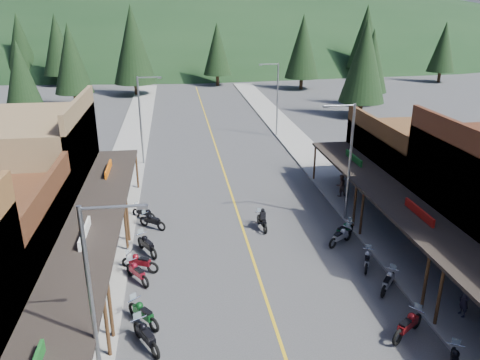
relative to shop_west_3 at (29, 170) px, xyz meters
name	(u,v)px	position (x,y,z in m)	size (l,w,h in m)	color
ground	(265,296)	(13.78, -11.30, -3.52)	(220.00, 220.00, 0.00)	#38383A
centerline	(223,168)	(13.78, 8.70, -3.51)	(0.15, 90.00, 0.01)	gold
sidewalk_west	(124,172)	(5.08, 8.70, -3.44)	(3.40, 94.00, 0.15)	gray
sidewalk_east	(316,163)	(22.48, 8.70, -3.44)	(3.40, 94.00, 0.15)	gray
shop_west_3	(29,170)	(0.00, 0.00, 0.00)	(10.90, 10.20, 8.20)	brown
shop_east_3	(418,165)	(27.54, 0.00, -0.99)	(10.90, 10.20, 6.20)	#4C2D16
streetlight_0	(96,304)	(6.83, -17.30, 0.94)	(2.16, 0.18, 8.00)	gray
streetlight_1	(142,117)	(6.83, 10.70, 0.94)	(2.16, 0.18, 8.00)	gray
streetlight_2	(348,158)	(20.74, -3.30, 0.94)	(2.16, 0.18, 8.00)	gray
streetlight_3	(276,96)	(20.74, 18.70, 0.94)	(2.16, 0.18, 8.00)	gray
ridge_hill	(184,51)	(13.78, 123.70, -3.52)	(310.00, 140.00, 60.00)	black
pine_1	(57,44)	(-10.22, 58.70, 3.72)	(5.88, 5.88, 12.50)	black
pine_2	(133,44)	(3.78, 46.70, 4.47)	(6.72, 6.72, 14.00)	black
pine_3	(217,49)	(17.78, 54.70, 2.96)	(5.04, 5.04, 11.00)	black
pine_4	(303,46)	(31.78, 48.70, 3.72)	(5.88, 5.88, 12.50)	black
pine_5	(366,36)	(47.78, 60.70, 4.47)	(6.72, 6.72, 14.00)	black
pine_6	(443,47)	(59.78, 52.70, 2.96)	(5.04, 5.04, 11.00)	black
pine_7	(20,42)	(-18.22, 64.70, 3.72)	(5.88, 5.88, 12.50)	black
pine_8	(21,75)	(-8.22, 28.70, 2.46)	(4.48, 4.48, 10.00)	black
pine_9	(372,61)	(37.78, 33.70, 2.86)	(4.93, 4.93, 10.80)	black
pine_10	(71,58)	(-4.22, 38.70, 3.27)	(5.38, 5.38, 11.60)	black
pine_11	(365,61)	(33.78, 26.70, 3.67)	(5.82, 5.82, 12.40)	black
bike_west_6	(146,335)	(8.06, -14.29, -2.87)	(0.76, 2.28, 1.30)	black
bike_west_7	(143,312)	(7.85, -12.67, -2.89)	(0.74, 2.21, 1.26)	#0D4319
bike_west_8	(137,271)	(7.36, -9.04, -2.91)	(0.72, 2.15, 1.23)	maroon
bike_west_9	(140,261)	(7.44, -8.02, -2.90)	(0.72, 2.16, 1.23)	maroon
bike_west_10	(147,244)	(7.74, -6.10, -2.88)	(0.75, 2.25, 1.29)	black
bike_west_11	(152,220)	(7.94, -2.77, -2.94)	(0.68, 2.04, 1.16)	black
bike_west_12	(144,212)	(7.30, -1.27, -2.97)	(0.64, 1.93, 1.10)	black
bike_east_6	(408,324)	(19.39, -15.18, -2.87)	(0.76, 2.29, 1.31)	maroon
bike_east_7	(388,281)	(20.09, -11.69, -2.94)	(0.68, 2.04, 1.17)	#A1A1A6
bike_east_8	(367,259)	(19.90, -9.44, -2.97)	(0.64, 1.93, 1.10)	#9E9DA2
bike_east_9	(341,236)	(19.36, -6.62, -2.93)	(0.69, 2.07, 1.18)	#9A999E
bike_east_10	(344,230)	(19.84, -5.79, -2.95)	(0.67, 2.01, 1.15)	#0C4026
rider_on_bike	(262,220)	(15.03, -3.83, -2.90)	(0.89, 2.09, 1.55)	black
pedestrian_east_a	(464,301)	(22.54, -14.32, -2.58)	(0.58, 0.38, 1.58)	#242031
pedestrian_east_b	(341,185)	(21.88, 0.54, -2.52)	(0.83, 0.48, 1.71)	brown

